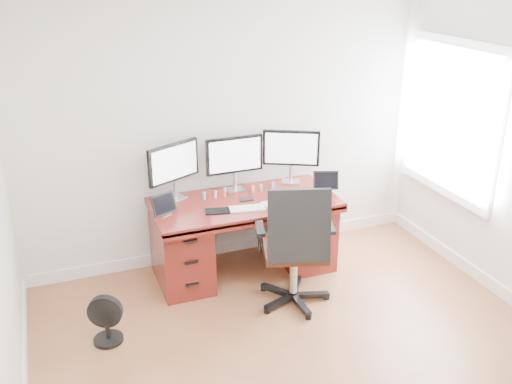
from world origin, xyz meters
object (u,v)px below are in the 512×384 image
object	(u,v)px
floor_fan	(106,320)
monitor_center	(234,157)
office_chair	(295,266)
desk	(244,233)
keyboard	(247,208)

from	to	relation	value
floor_fan	monitor_center	world-z (taller)	monitor_center
floor_fan	office_chair	bearing A→B (deg)	19.93
desk	office_chair	world-z (taller)	office_chair
monitor_center	keyboard	world-z (taller)	monitor_center
office_chair	monitor_center	distance (m)	1.20
office_chair	monitor_center	size ratio (longest dim) A/B	2.09
desk	office_chair	distance (m)	0.74
floor_fan	monitor_center	bearing A→B (deg)	54.65
floor_fan	keyboard	xyz separation A→B (m)	(1.33, 0.44, 0.56)
monitor_center	office_chair	bearing A→B (deg)	-78.26
monitor_center	keyboard	distance (m)	0.57
monitor_center	keyboard	xyz separation A→B (m)	(-0.04, -0.46, -0.33)
office_chair	desk	bearing A→B (deg)	123.66
office_chair	floor_fan	world-z (taller)	office_chair
desk	monitor_center	bearing A→B (deg)	89.99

